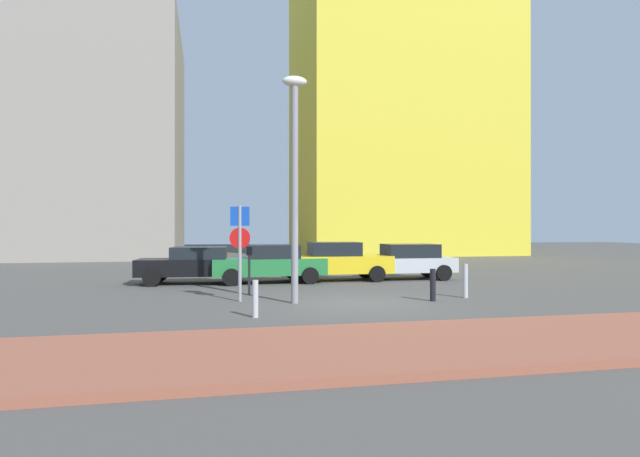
# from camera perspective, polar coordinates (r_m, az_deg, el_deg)

# --- Properties ---
(ground_plane) EXTENTS (120.00, 120.00, 0.00)m
(ground_plane) POSITION_cam_1_polar(r_m,az_deg,el_deg) (14.71, 4.25, -8.20)
(ground_plane) COLOR #4C4947
(sidewalk_brick) EXTENTS (40.00, 3.67, 0.14)m
(sidewalk_brick) POSITION_cam_1_polar(r_m,az_deg,el_deg) (9.59, 14.02, -12.13)
(sidewalk_brick) COLOR #93513D
(sidewalk_brick) RESTS_ON ground
(parked_car_black) EXTENTS (4.35, 2.16, 1.40)m
(parked_car_black) POSITION_cam_1_polar(r_m,az_deg,el_deg) (20.44, -13.49, -3.84)
(parked_car_black) COLOR black
(parked_car_black) RESTS_ON ground
(parked_car_green) EXTENTS (4.35, 2.00, 1.48)m
(parked_car_green) POSITION_cam_1_polar(r_m,az_deg,el_deg) (20.32, -5.54, -3.82)
(parked_car_green) COLOR #237238
(parked_car_green) RESTS_ON ground
(parked_car_yellow) EXTENTS (4.64, 2.04, 1.56)m
(parked_car_yellow) POSITION_cam_1_polar(r_m,az_deg,el_deg) (21.02, 1.53, -3.60)
(parked_car_yellow) COLOR gold
(parked_car_yellow) RESTS_ON ground
(parked_car_silver) EXTENTS (4.18, 2.14, 1.46)m
(parked_car_silver) POSITION_cam_1_polar(r_m,az_deg,el_deg) (21.93, 9.34, -3.52)
(parked_car_silver) COLOR #B7BABF
(parked_car_silver) RESTS_ON ground
(parking_sign_post) EXTENTS (0.59, 0.18, 2.75)m
(parking_sign_post) POSITION_cam_1_polar(r_m,az_deg,el_deg) (15.08, -8.79, -1.40)
(parking_sign_post) COLOR gray
(parking_sign_post) RESTS_ON ground
(parking_meter) EXTENTS (0.18, 0.14, 1.53)m
(parking_meter) POSITION_cam_1_polar(r_m,az_deg,el_deg) (16.63, -7.78, -3.85)
(parking_meter) COLOR #4C4C51
(parking_meter) RESTS_ON ground
(street_lamp) EXTENTS (0.70, 0.36, 6.38)m
(street_lamp) POSITION_cam_1_polar(r_m,az_deg,el_deg) (14.66, -2.80, 6.65)
(street_lamp) COLOR gray
(street_lamp) RESTS_ON ground
(traffic_bollard_near) EXTENTS (0.15, 0.15, 1.03)m
(traffic_bollard_near) POSITION_cam_1_polar(r_m,az_deg,el_deg) (16.39, 15.66, -5.56)
(traffic_bollard_near) COLOR #B7B7BC
(traffic_bollard_near) RESTS_ON ground
(traffic_bollard_mid) EXTENTS (0.17, 0.17, 0.93)m
(traffic_bollard_mid) POSITION_cam_1_polar(r_m,az_deg,el_deg) (15.42, 12.28, -6.08)
(traffic_bollard_mid) COLOR black
(traffic_bollard_mid) RESTS_ON ground
(traffic_bollard_far) EXTENTS (0.14, 0.14, 0.88)m
(traffic_bollard_far) POSITION_cam_1_polar(r_m,az_deg,el_deg) (12.39, -7.12, -7.67)
(traffic_bollard_far) COLOR #B7B7BC
(traffic_bollard_far) RESTS_ON ground
(building_colorful_midrise) EXTENTS (17.22, 12.64, 30.58)m
(building_colorful_midrise) POSITION_cam_1_polar(r_m,az_deg,el_deg) (47.47, 8.59, 16.06)
(building_colorful_midrise) COLOR gold
(building_colorful_midrise) RESTS_ON ground
(building_under_construction) EXTENTS (11.98, 15.60, 17.90)m
(building_under_construction) POSITION_cam_1_polar(r_m,az_deg,el_deg) (44.33, -22.92, 8.82)
(building_under_construction) COLOR gray
(building_under_construction) RESTS_ON ground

